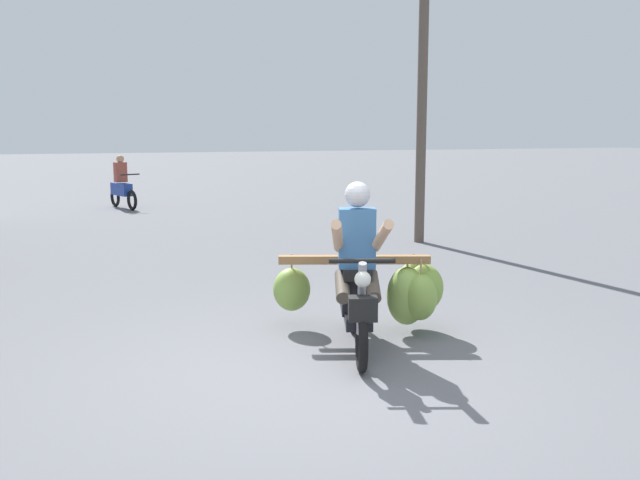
% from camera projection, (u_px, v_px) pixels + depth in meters
% --- Properties ---
extents(ground_plane, '(120.00, 120.00, 0.00)m').
position_uv_depth(ground_plane, '(316.00, 374.00, 5.96)').
color(ground_plane, slate).
extents(motorbike_main_loaded, '(1.66, 1.94, 1.58)m').
position_uv_depth(motorbike_main_loaded, '(378.00, 286.00, 6.90)').
color(motorbike_main_loaded, black).
rests_on(motorbike_main_loaded, ground).
extents(motorbike_distant_ahead_left, '(0.69, 1.56, 1.40)m').
position_uv_depth(motorbike_distant_ahead_left, '(122.00, 187.00, 18.47)').
color(motorbike_distant_ahead_left, black).
rests_on(motorbike_distant_ahead_left, ground).
extents(utility_pole, '(0.18, 0.18, 5.17)m').
position_uv_depth(utility_pole, '(422.00, 100.00, 12.58)').
color(utility_pole, brown).
rests_on(utility_pole, ground).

